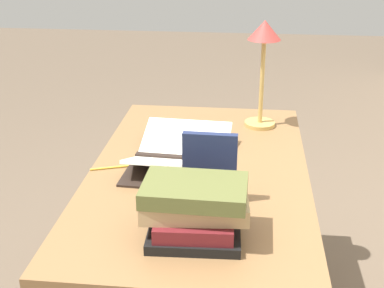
# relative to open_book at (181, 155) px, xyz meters

# --- Properties ---
(reading_desk) EXTENTS (1.32, 0.76, 0.73)m
(reading_desk) POSITION_rel_open_book_xyz_m (0.06, 0.07, -0.12)
(reading_desk) COLOR brown
(reading_desk) RESTS_ON ground_plane
(open_book) EXTENTS (0.48, 0.37, 0.08)m
(open_book) POSITION_rel_open_book_xyz_m (0.00, 0.00, 0.00)
(open_book) COLOR black
(open_book) RESTS_ON reading_desk
(book_stack_tall) EXTENTS (0.23, 0.30, 0.16)m
(book_stack_tall) POSITION_rel_open_book_xyz_m (0.48, 0.10, 0.06)
(book_stack_tall) COLOR black
(book_stack_tall) RESTS_ON reading_desk
(book_standing_upright) EXTENTS (0.03, 0.17, 0.22)m
(book_standing_upright) POSITION_rel_open_book_xyz_m (0.27, 0.12, 0.09)
(book_standing_upright) COLOR #1E284C
(book_standing_upright) RESTS_ON reading_desk
(reading_lamp) EXTENTS (0.13, 0.13, 0.44)m
(reading_lamp) POSITION_rel_open_book_xyz_m (-0.39, 0.29, 0.30)
(reading_lamp) COLOR tan
(reading_lamp) RESTS_ON reading_desk
(coffee_mug) EXTENTS (0.11, 0.09, 0.10)m
(coffee_mug) POSITION_rel_open_book_xyz_m (0.23, 0.10, 0.02)
(coffee_mug) COLOR #B74238
(coffee_mug) RESTS_ON reading_desk
(pencil) EXTENTS (0.06, 0.15, 0.01)m
(pencil) POSITION_rel_open_book_xyz_m (0.09, -0.23, -0.02)
(pencil) COLOR gold
(pencil) RESTS_ON reading_desk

